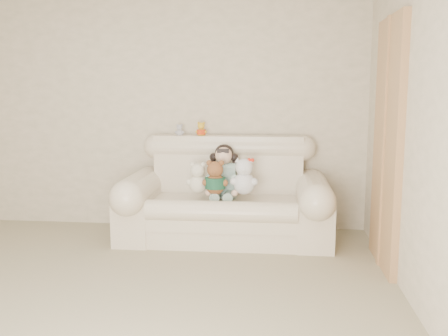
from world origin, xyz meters
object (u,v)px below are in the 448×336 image
seated_child (224,171)px  cream_teddy (198,175)px  brown_teddy (215,174)px  sofa (225,190)px  white_cat (244,172)px

seated_child → cream_teddy: size_ratio=1.53×
seated_child → brown_teddy: 0.24m
sofa → cream_teddy: (-0.26, -0.11, 0.16)m
brown_teddy → cream_teddy: 0.18m
sofa → white_cat: 0.30m
cream_teddy → sofa: bearing=8.3°
seated_child → white_cat: bearing=-38.4°
brown_teddy → cream_teddy: bearing=162.4°
sofa → cream_teddy: sofa is taller
sofa → brown_teddy: 0.25m
sofa → brown_teddy: bearing=-117.3°
sofa → seated_child: 0.20m
brown_teddy → white_cat: 0.28m
sofa → white_cat: sofa is taller
seated_child → brown_teddy: seated_child is taller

